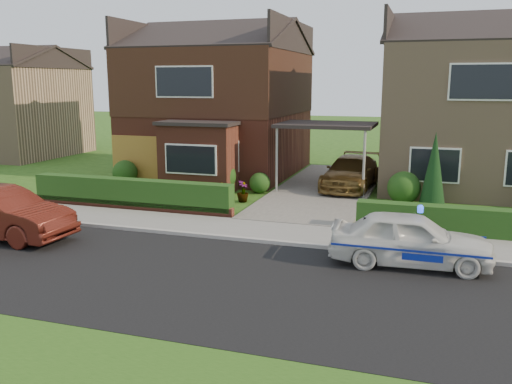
% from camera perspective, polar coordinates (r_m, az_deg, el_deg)
% --- Properties ---
extents(ground, '(120.00, 120.00, 0.00)m').
position_cam_1_polar(ground, '(12.31, -2.51, -9.47)').
color(ground, '#264B14').
rests_on(ground, ground).
extents(road, '(60.00, 6.00, 0.02)m').
position_cam_1_polar(road, '(12.31, -2.51, -9.47)').
color(road, black).
rests_on(road, ground).
extents(kerb, '(60.00, 0.16, 0.12)m').
position_cam_1_polar(kerb, '(15.03, 1.57, -5.28)').
color(kerb, '#9E9993').
rests_on(kerb, ground).
extents(sidewalk, '(60.00, 2.00, 0.10)m').
position_cam_1_polar(sidewalk, '(16.00, 2.64, -4.28)').
color(sidewalk, slate).
rests_on(sidewalk, ground).
extents(driveway, '(3.80, 12.00, 0.12)m').
position_cam_1_polar(driveway, '(22.55, 7.30, 0.34)').
color(driveway, '#666059').
rests_on(driveway, ground).
extents(house_left, '(7.50, 9.53, 7.25)m').
position_cam_1_polar(house_left, '(26.55, -3.81, 10.24)').
color(house_left, brown).
rests_on(house_left, ground).
extents(house_right, '(7.50, 8.06, 7.25)m').
position_cam_1_polar(house_right, '(24.82, 22.31, 8.98)').
color(house_right, '#A28163').
rests_on(house_right, ground).
extents(carport_link, '(3.80, 3.00, 2.77)m').
position_cam_1_polar(carport_link, '(22.15, 7.45, 6.91)').
color(carport_link, black).
rests_on(carport_link, ground).
extents(garage_door, '(2.20, 0.10, 2.10)m').
position_cam_1_polar(garage_door, '(24.32, -12.60, 3.33)').
color(garage_door, brown).
rests_on(garage_door, ground).
extents(dwarf_wall, '(7.70, 0.25, 0.36)m').
position_cam_1_polar(dwarf_wall, '(19.31, -13.21, -1.42)').
color(dwarf_wall, brown).
rests_on(dwarf_wall, ground).
extents(hedge_left, '(7.50, 0.55, 0.90)m').
position_cam_1_polar(hedge_left, '(19.47, -12.96, -1.84)').
color(hedge_left, '#123812').
rests_on(hedge_left, ground).
extents(hedge_right, '(7.50, 0.55, 0.80)m').
position_cam_1_polar(hedge_right, '(16.79, 23.37, -4.66)').
color(hedge_right, '#123812').
rests_on(hedge_right, ground).
extents(shrub_left_far, '(1.08, 1.08, 1.08)m').
position_cam_1_polar(shrub_left_far, '(24.14, -13.62, 2.00)').
color(shrub_left_far, '#123812').
rests_on(shrub_left_far, ground).
extents(shrub_left_mid, '(1.32, 1.32, 1.32)m').
position_cam_1_polar(shrub_left_mid, '(21.93, -3.82, 1.68)').
color(shrub_left_mid, '#123812').
rests_on(shrub_left_mid, ground).
extents(shrub_left_near, '(0.84, 0.84, 0.84)m').
position_cam_1_polar(shrub_left_near, '(21.72, 0.40, 0.97)').
color(shrub_left_near, '#123812').
rests_on(shrub_left_near, ground).
extents(shrub_right_near, '(1.20, 1.20, 1.20)m').
position_cam_1_polar(shrub_right_near, '(20.53, 15.30, 0.44)').
color(shrub_right_near, '#123812').
rests_on(shrub_right_near, ground).
extents(conifer_a, '(0.90, 0.90, 2.60)m').
position_cam_1_polar(conifer_a, '(20.20, 18.21, 2.11)').
color(conifer_a, black).
rests_on(conifer_a, ground).
extents(neighbour_left, '(6.50, 7.00, 5.20)m').
position_cam_1_polar(neighbour_left, '(36.02, -24.16, 7.68)').
color(neighbour_left, '#A28163').
rests_on(neighbour_left, ground).
extents(police_car, '(3.56, 3.95, 1.48)m').
position_cam_1_polar(police_car, '(13.68, 15.95, -4.83)').
color(police_car, silver).
rests_on(police_car, ground).
extents(driveway_car, '(2.14, 4.58, 1.29)m').
position_cam_1_polar(driveway_car, '(22.47, 9.96, 2.05)').
color(driveway_car, brown).
rests_on(driveway_car, driveway).
extents(street_car, '(1.73, 4.42, 1.43)m').
position_cam_1_polar(street_car, '(17.01, -25.29, -2.13)').
color(street_car, '#4F1810').
rests_on(street_car, ground).
extents(potted_plant_a, '(0.43, 0.34, 0.71)m').
position_cam_1_polar(potted_plant_a, '(20.69, -8.36, 0.12)').
color(potted_plant_a, gray).
rests_on(potted_plant_a, ground).
extents(potted_plant_b, '(0.52, 0.48, 0.77)m').
position_cam_1_polar(potted_plant_b, '(19.98, -4.02, -0.10)').
color(potted_plant_b, gray).
rests_on(potted_plant_b, ground).
extents(potted_plant_c, '(0.47, 0.47, 0.79)m').
position_cam_1_polar(potted_plant_c, '(20.10, -1.40, 0.02)').
color(potted_plant_c, gray).
rests_on(potted_plant_c, ground).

